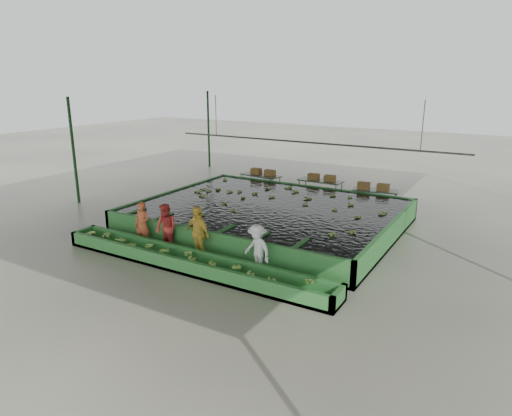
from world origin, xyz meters
The scene contains 21 objects.
ground centered at (0.00, 0.00, 0.00)m, with size 80.00×80.00×0.00m, color gray.
shed_roof centered at (0.00, 0.00, 5.00)m, with size 20.00×22.00×0.04m, color gray.
shed_posts centered at (0.00, 0.00, 2.50)m, with size 20.00×22.00×5.00m, color #153818, non-canonical shape.
flotation_tank centered at (0.00, 1.50, 0.45)m, with size 10.00×8.00×0.90m, color #317934, non-canonical shape.
tank_water centered at (0.00, 1.50, 0.85)m, with size 9.70×7.70×0.00m, color black.
sorting_trough centered at (0.00, -3.60, 0.25)m, with size 10.00×1.00×0.50m, color #317934, non-canonical shape.
cableway_rail centered at (0.00, 5.00, 3.00)m, with size 0.08×0.08×14.00m, color #59605B.
rail_hanger_left centered at (-5.00, 5.00, 4.00)m, with size 0.04×0.04×2.00m, color #59605B.
rail_hanger_right centered at (5.00, 5.00, 4.00)m, with size 0.04×0.04×2.00m, color #59605B.
worker_a centered at (-2.74, -2.80, 0.81)m, with size 0.59×0.39×1.62m, color #D05B34.
worker_b centered at (-1.64, -2.80, 0.85)m, with size 0.83×0.64×1.70m, color #D03A35.
worker_c centered at (-0.28, -2.80, 0.92)m, with size 1.08×0.45×1.83m, color yellow.
worker_d centered at (1.99, -2.80, 0.79)m, with size 1.02×0.59×1.58m, color white.
packing_table_left centered at (-3.04, 6.11, 0.49)m, with size 2.14×0.86×0.97m, color #59605B, non-canonical shape.
packing_table_mid centered at (0.16, 6.46, 0.49)m, with size 2.16×0.87×0.98m, color #59605B, non-canonical shape.
packing_table_right centered at (2.99, 6.16, 0.46)m, with size 2.00×0.80×0.91m, color #59605B, non-canonical shape.
box_stack_left centered at (-2.93, 6.17, 0.98)m, with size 1.36×0.38×0.29m, color olive, non-canonical shape.
box_stack_mid centered at (0.24, 6.41, 0.99)m, with size 1.37×0.38×0.29m, color olive, non-canonical shape.
box_stack_right centered at (2.91, 6.09, 0.91)m, with size 1.42×0.39×0.31m, color olive, non-canonical shape.
floating_bananas centered at (0.00, 2.30, 0.85)m, with size 8.95×6.11×0.12m, color #87B448, non-canonical shape.
trough_bananas centered at (0.00, -3.60, 0.40)m, with size 9.30×0.62×0.12m, color #87B448, non-canonical shape.
Camera 1 is at (8.58, -14.02, 5.83)m, focal length 32.00 mm.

